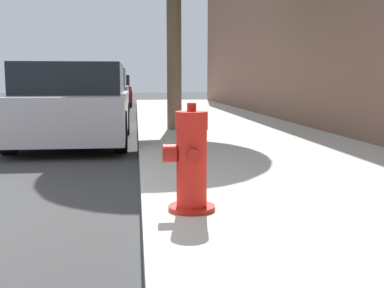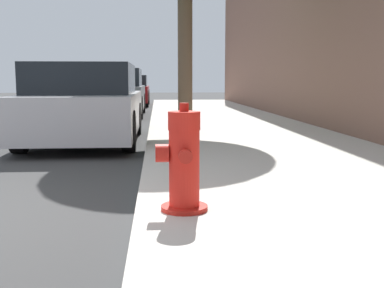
# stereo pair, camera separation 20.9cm
# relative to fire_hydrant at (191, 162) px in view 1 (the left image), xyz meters

# --- Properties ---
(sidewalk_slab) EXTENTS (3.51, 40.00, 0.15)m
(sidewalk_slab) POSITION_rel_fire_hydrant_xyz_m (1.39, 0.31, -0.44)
(sidewalk_slab) COLOR beige
(sidewalk_slab) RESTS_ON ground_plane
(fire_hydrant) EXTENTS (0.39, 0.39, 0.80)m
(fire_hydrant) POSITION_rel_fire_hydrant_xyz_m (0.00, 0.00, 0.00)
(fire_hydrant) COLOR red
(fire_hydrant) RESTS_ON sidewalk_slab
(parked_car_near) EXTENTS (1.86, 4.10, 1.39)m
(parked_car_near) POSITION_rel_fire_hydrant_xyz_m (-1.47, 5.20, 0.17)
(parked_car_near) COLOR #B7B7BC
(parked_car_near) RESTS_ON ground_plane
(parked_car_mid) EXTENTS (1.82, 4.42, 1.45)m
(parked_car_mid) POSITION_rel_fire_hydrant_xyz_m (-1.52, 11.67, 0.19)
(parked_car_mid) COLOR #4C5156
(parked_car_mid) RESTS_ON ground_plane
(parked_car_far) EXTENTS (1.77, 3.81, 1.32)m
(parked_car_far) POSITION_rel_fire_hydrant_xyz_m (-1.44, 17.63, 0.14)
(parked_car_far) COLOR maroon
(parked_car_far) RESTS_ON ground_plane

